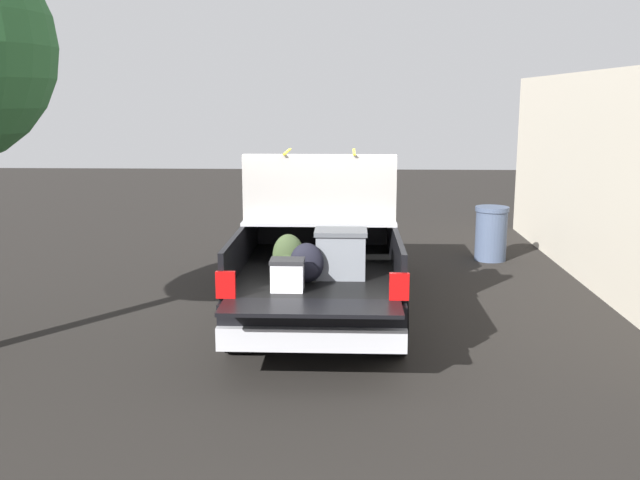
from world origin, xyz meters
TOP-DOWN VIEW (x-y plane):
  - ground_plane at (0.00, 0.00)m, footprint 40.00×40.00m
  - pickup_truck at (0.37, -0.00)m, footprint 6.05×2.06m
  - building_facade at (1.63, -4.26)m, footprint 9.55×0.36m
  - trash_can at (3.19, -2.95)m, footprint 0.60×0.60m

SIDE VIEW (x-z plane):
  - ground_plane at x=0.00m, z-range 0.00..0.00m
  - trash_can at x=3.19m, z-range 0.01..0.99m
  - pickup_truck at x=0.37m, z-range -0.14..2.09m
  - building_facade at x=1.63m, z-range 0.00..3.31m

